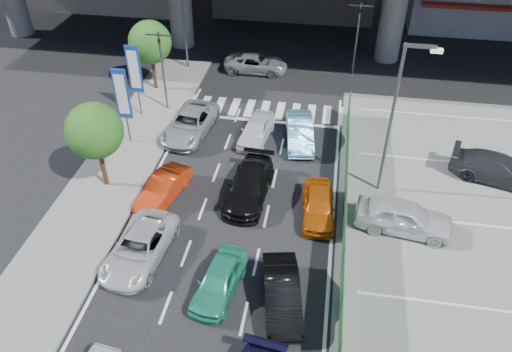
% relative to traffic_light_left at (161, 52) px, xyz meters
% --- Properties ---
extents(ground, '(120.00, 120.00, 0.00)m').
position_rel_traffic_light_left_xyz_m(ground, '(6.20, -12.00, -3.94)').
color(ground, black).
rests_on(ground, ground).
extents(parking_lot, '(12.00, 28.00, 0.06)m').
position_rel_traffic_light_left_xyz_m(parking_lot, '(17.20, -10.00, -3.91)').
color(parking_lot, slate).
rests_on(parking_lot, ground).
extents(sidewalk_left, '(4.00, 30.00, 0.12)m').
position_rel_traffic_light_left_xyz_m(sidewalk_left, '(-0.80, -8.00, -3.88)').
color(sidewalk_left, slate).
rests_on(sidewalk_left, ground).
extents(fence_run, '(0.16, 22.00, 1.80)m').
position_rel_traffic_light_left_xyz_m(fence_run, '(11.50, -11.00, -3.04)').
color(fence_run, '#1D5629').
rests_on(fence_run, ground).
extents(traffic_light_left, '(1.60, 1.24, 5.20)m').
position_rel_traffic_light_left_xyz_m(traffic_light_left, '(0.00, 0.00, 0.00)').
color(traffic_light_left, '#595B60').
rests_on(traffic_light_left, ground).
extents(traffic_light_right, '(1.60, 1.24, 5.20)m').
position_rel_traffic_light_left_xyz_m(traffic_light_right, '(11.70, 7.00, 0.00)').
color(traffic_light_right, '#595B60').
rests_on(traffic_light_right, ground).
extents(street_lamp_right, '(1.65, 0.22, 8.00)m').
position_rel_traffic_light_left_xyz_m(street_lamp_right, '(13.37, -6.00, 0.83)').
color(street_lamp_right, '#595B60').
rests_on(street_lamp_right, ground).
extents(street_lamp_left, '(1.65, 0.22, 8.00)m').
position_rel_traffic_light_left_xyz_m(street_lamp_left, '(-0.13, 6.00, 0.83)').
color(street_lamp_left, '#595B60').
rests_on(street_lamp_left, ground).
extents(signboard_near, '(0.80, 0.14, 4.70)m').
position_rel_traffic_light_left_xyz_m(signboard_near, '(-1.00, -4.01, -0.87)').
color(signboard_near, '#595B60').
rests_on(signboard_near, ground).
extents(signboard_far, '(0.80, 0.14, 4.70)m').
position_rel_traffic_light_left_xyz_m(signboard_far, '(-1.40, -1.01, -0.87)').
color(signboard_far, '#595B60').
rests_on(signboard_far, ground).
extents(tree_near, '(2.80, 2.80, 4.80)m').
position_rel_traffic_light_left_xyz_m(tree_near, '(-0.80, -8.00, -0.55)').
color(tree_near, '#382314').
rests_on(tree_near, ground).
extents(tree_far, '(2.80, 2.80, 4.80)m').
position_rel_traffic_light_left_xyz_m(tree_far, '(-1.60, 2.50, -0.55)').
color(tree_far, '#382314').
rests_on(tree_far, ground).
extents(sedan_white_mid_left, '(2.64, 4.86, 1.29)m').
position_rel_traffic_light_left_xyz_m(sedan_white_mid_left, '(2.72, -12.58, -3.29)').
color(sedan_white_mid_left, silver).
rests_on(sedan_white_mid_left, ground).
extents(taxi_teal_mid, '(2.07, 3.89, 1.26)m').
position_rel_traffic_light_left_xyz_m(taxi_teal_mid, '(6.56, -13.81, -3.31)').
color(taxi_teal_mid, '#289775').
rests_on(taxi_teal_mid, ground).
extents(hatch_black_mid_right, '(2.19, 4.22, 1.33)m').
position_rel_traffic_light_left_xyz_m(hatch_black_mid_right, '(9.18, -14.06, -3.27)').
color(hatch_black_mid_right, black).
rests_on(hatch_black_mid_right, ground).
extents(taxi_orange_left, '(2.14, 3.95, 1.23)m').
position_rel_traffic_light_left_xyz_m(taxi_orange_left, '(2.49, -8.45, -3.32)').
color(taxi_orange_left, red).
rests_on(taxi_orange_left, ground).
extents(sedan_black_mid, '(2.23, 4.87, 1.38)m').
position_rel_traffic_light_left_xyz_m(sedan_black_mid, '(6.71, -7.65, -3.25)').
color(sedan_black_mid, black).
rests_on(sedan_black_mid, ground).
extents(taxi_orange_right, '(1.82, 3.90, 1.29)m').
position_rel_traffic_light_left_xyz_m(taxi_orange_right, '(10.25, -8.51, -3.29)').
color(taxi_orange_right, '#BB510B').
rests_on(taxi_orange_right, ground).
extents(wagon_silver_front_left, '(2.84, 5.19, 1.38)m').
position_rel_traffic_light_left_xyz_m(wagon_silver_front_left, '(2.23, -2.48, -3.25)').
color(wagon_silver_front_left, '#999CA1').
rests_on(wagon_silver_front_left, ground).
extents(sedan_white_front_mid, '(1.99, 3.99, 1.31)m').
position_rel_traffic_light_left_xyz_m(sedan_white_front_mid, '(6.22, -2.46, -3.28)').
color(sedan_white_front_mid, silver).
rests_on(sedan_white_front_mid, ground).
extents(kei_truck_front_right, '(2.06, 4.36, 1.38)m').
position_rel_traffic_light_left_xyz_m(kei_truck_front_right, '(8.76, -2.30, -3.25)').
color(kei_truck_front_right, '#60B2E3').
rests_on(kei_truck_front_right, ground).
extents(crossing_wagon_silver, '(4.56, 2.14, 1.26)m').
position_rel_traffic_light_left_xyz_m(crossing_wagon_silver, '(4.74, 6.28, -3.30)').
color(crossing_wagon_silver, gray).
rests_on(crossing_wagon_silver, ground).
extents(parked_sedan_white, '(4.70, 2.38, 1.53)m').
position_rel_traffic_light_left_xyz_m(parked_sedan_white, '(14.21, -8.87, -3.11)').
color(parked_sedan_white, silver).
rests_on(parked_sedan_white, parking_lot).
extents(parked_sedan_dgrey, '(5.18, 3.21, 1.40)m').
position_rel_traffic_light_left_xyz_m(parked_sedan_dgrey, '(19.34, -4.22, -3.18)').
color(parked_sedan_dgrey, '#2C2D31').
rests_on(parked_sedan_dgrey, parking_lot).
extents(traffic_cone, '(0.36, 0.36, 0.68)m').
position_rel_traffic_light_left_xyz_m(traffic_cone, '(13.56, -7.63, -3.53)').
color(traffic_cone, '#FC3F0E').
rests_on(traffic_cone, parking_lot).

